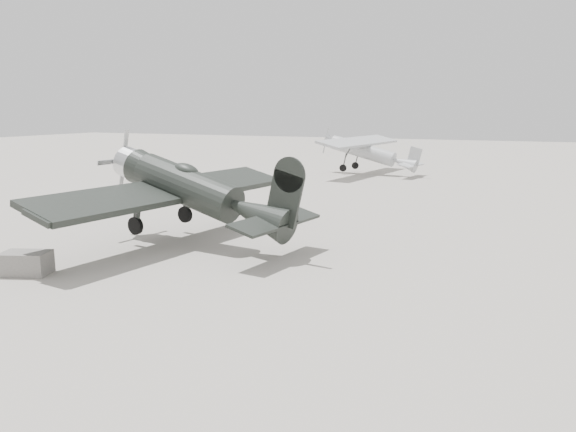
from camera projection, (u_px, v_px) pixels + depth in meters
name	position (u px, v px, depth m)	size (l,w,h in m)	color
ground	(275.00, 265.00, 18.13)	(160.00, 160.00, 0.00)	gray
lowwing_monoplane	(196.00, 191.00, 20.49)	(8.54, 11.89, 3.81)	black
highwing_monoplane	(367.00, 149.00, 43.17)	(7.98, 11.19, 3.16)	#AFB3B5
equipment_block	(26.00, 263.00, 17.07)	(1.40, 0.87, 0.70)	slate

